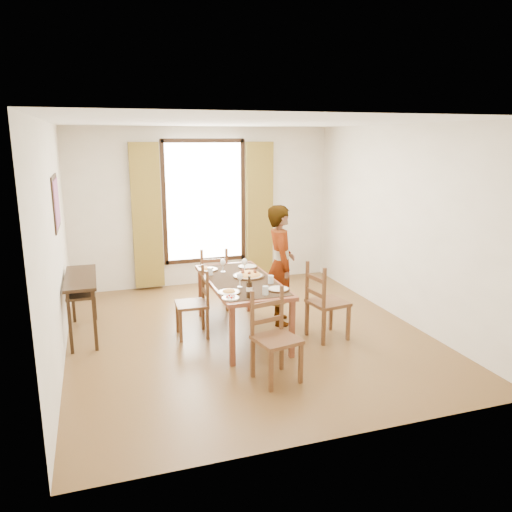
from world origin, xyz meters
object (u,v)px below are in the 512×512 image
object	(u,v)px
console_table	(81,285)
pasta_platter	(249,273)
dining_table	(241,284)
man	(281,265)

from	to	relation	value
console_table	pasta_platter	distance (m)	2.15
console_table	dining_table	size ratio (longest dim) A/B	0.66
console_table	dining_table	xyz separation A→B (m)	(1.95, -0.62, 0.00)
pasta_platter	console_table	bearing A→B (deg)	165.22
man	pasta_platter	distance (m)	0.57
dining_table	man	world-z (taller)	man
console_table	man	bearing A→B (deg)	-7.34
man	pasta_platter	bearing A→B (deg)	125.01
console_table	dining_table	distance (m)	2.05
dining_table	pasta_platter	distance (m)	0.18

